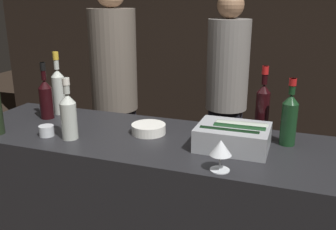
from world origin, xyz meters
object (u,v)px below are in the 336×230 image
Objects in this scene: wine_glass at (221,149)px; rose_wine_bottle at (58,89)px; white_wine_bottle at (68,114)px; red_wine_bottle_tall at (262,107)px; candle_votive at (46,131)px; bowl_white at (149,129)px; ice_bin_with_bottles at (234,136)px; person_in_hoodie at (114,86)px; person_blond_tee at (227,87)px; red_wine_bottle_black_foil at (46,97)px; red_wine_bottle_burgundy at (289,117)px.

rose_wine_bottle reaches higher than wine_glass.
white_wine_bottle is 0.87× the size of red_wine_bottle_tall.
rose_wine_bottle is (-0.17, 0.36, 0.13)m from candle_votive.
white_wine_bottle reaches higher than bowl_white.
red_wine_bottle_tall is at bearing 77.46° from wine_glass.
candle_votive is 0.24× the size of white_wine_bottle.
candle_votive is at bearing -64.85° from rose_wine_bottle.
wine_glass reaches higher than ice_bin_with_bottles.
wine_glass is 0.08× the size of person_in_hoodie.
white_wine_bottle is (-0.81, -0.16, 0.07)m from ice_bin_with_bottles.
person_in_hoodie is (0.04, 0.65, -0.12)m from rose_wine_bottle.
wine_glass is 1.61m from person_blond_tee.
candle_votive is 0.23× the size of red_wine_bottle_black_foil.
ice_bin_with_bottles is 0.92× the size of red_wine_bottle_tall.
candle_votive is 1.62m from person_blond_tee.
person_in_hoodie reaches higher than red_wine_bottle_burgundy.
red_wine_bottle_tall reaches higher than red_wine_bottle_burgundy.
red_wine_bottle_black_foil is at bearing 176.47° from bowl_white.
wine_glass is 1.55m from person_in_hoodie.
ice_bin_with_bottles is at bearing 179.70° from person_in_hoodie.
red_wine_bottle_black_foil is at bearing -99.79° from rose_wine_bottle.
person_in_hoodie reaches higher than white_wine_bottle.
person_blond_tee is at bearing 102.56° from ice_bin_with_bottles.
person_blond_tee reaches higher than red_wine_bottle_black_foil.
rose_wine_bottle reaches higher than candle_votive.
person_blond_tee is (-0.39, 1.08, -0.16)m from red_wine_bottle_tall.
red_wine_bottle_black_foil reaches higher than bowl_white.
red_wine_bottle_burgundy is (0.70, 0.09, 0.11)m from bowl_white.
red_wine_bottle_tall is (1.05, 0.40, 0.12)m from candle_votive.
person_in_hoodie is (-0.27, 1.00, -0.10)m from white_wine_bottle.
bowl_white is at bearing 173.88° from ice_bin_with_bottles.
candle_votive is at bearing -156.16° from bowl_white.
wine_glass is (0.45, -0.32, 0.07)m from bowl_white.
person_blond_tee is at bearing -111.88° from person_in_hoodie.
rose_wine_bottle is (0.02, 0.10, 0.03)m from red_wine_bottle_black_foil.
white_wine_bottle is at bearing -37.32° from red_wine_bottle_black_foil.
person_in_hoodie is (-1.07, 1.11, -0.06)m from wine_glass.
red_wine_bottle_black_foil is (-0.68, 0.04, 0.10)m from bowl_white.
red_wine_bottle_black_foil is 1.38m from red_wine_bottle_burgundy.
red_wine_bottle_tall reaches higher than candle_votive.
candle_votive is at bearing 24.62° from person_blond_tee.
red_wine_bottle_black_foil is 0.76m from person_in_hoodie.
bowl_white is at bearing -3.53° from red_wine_bottle_black_foil.
bowl_white is 0.11× the size of person_blond_tee.
red_wine_bottle_burgundy is at bearing 58.23° from wine_glass.
wine_glass is (-0.01, -0.27, 0.04)m from ice_bin_with_bottles.
rose_wine_bottle is at bearing 80.21° from red_wine_bottle_black_foil.
wine_glass is at bearing 58.83° from person_blond_tee.
bowl_white is 0.42m from white_wine_bottle.
ice_bin_with_bottles is at bearing -4.59° from red_wine_bottle_black_foil.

